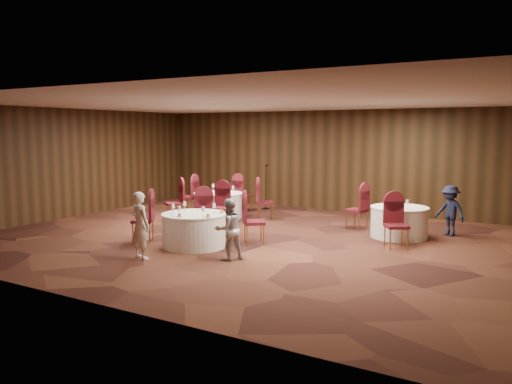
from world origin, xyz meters
The scene contains 15 objects.
ground centered at (0.00, 0.00, 0.00)m, with size 12.00×12.00×0.00m, color black.
room_shell centered at (0.00, 0.00, 1.96)m, with size 12.00×12.00×12.00m.
table_main centered at (-0.50, -1.30, 0.38)m, with size 1.44×1.44×0.74m.
table_left centered at (-2.14, 2.02, 0.38)m, with size 1.43×1.43×0.74m.
table_right centered at (3.17, 1.94, 0.38)m, with size 1.36×1.36×0.74m.
chairs_main centered at (-0.82, -0.69, 0.50)m, with size 3.07×2.02×1.00m.
chairs_left centered at (-2.14, 2.03, 0.50)m, with size 3.29×3.04×1.00m.
chairs_right centered at (2.66, 1.62, 0.50)m, with size 2.14×2.35×1.00m.
tabletop_main centered at (-0.37, -1.41, 0.84)m, with size 1.12×1.01×0.22m.
tabletop_left centered at (-2.15, 2.02, 0.82)m, with size 0.89×0.83×0.22m.
tabletop_right centered at (3.40, 1.70, 0.90)m, with size 0.08×0.08×0.22m.
mic_stand centered at (-1.74, 4.19, 0.41)m, with size 0.24×0.24×1.46m.
woman_a centered at (-0.79, -2.69, 0.68)m, with size 0.49×0.32×1.35m, color white.
woman_b centered at (0.78, -1.88, 0.61)m, with size 0.60×0.47×1.23m, color #B1B2B7.
man_c centered at (4.18, 2.74, 0.62)m, with size 0.80×0.46×1.24m, color black.
Camera 1 is at (6.11, -9.97, 2.54)m, focal length 35.00 mm.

